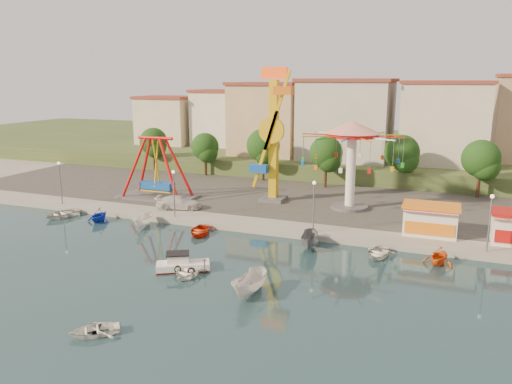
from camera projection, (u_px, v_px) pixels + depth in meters
The scene contains 35 objects.
ground at pixel (179, 272), 41.52m from camera, with size 200.00×200.00×0.00m, color #15343B.
quay_deck at pixel (339, 159), 97.71m from camera, with size 200.00×100.00×0.60m, color #9E998E.
asphalt_pad at pixel (289, 191), 68.61m from camera, with size 90.00×28.00×0.01m, color #4C4944.
hill_terrace at pixel (344, 150), 101.98m from camera, with size 200.00×60.00×3.00m, color #384C26.
pirate_ship_ride at pixel (157, 169), 64.00m from camera, with size 10.00×5.00×8.00m.
kamikaze_tower at pixel (274, 138), 61.21m from camera, with size 4.22×3.10×16.50m.
wave_swinger at pixel (352, 145), 57.80m from camera, with size 11.60×11.60×10.40m.
booth_left at pixel (430, 219), 49.23m from camera, with size 5.40×3.78×3.08m.
lamp_post_0 at pixel (61, 184), 61.19m from camera, with size 0.14×0.14×5.00m, color #59595E.
lamp_post_1 at pixel (174, 195), 55.48m from camera, with size 0.14×0.14×5.00m, color #59595E.
lamp_post_2 at pixel (314, 208), 49.77m from camera, with size 0.14×0.14×5.00m, color #59595E.
lamp_post_3 at pixel (489, 225), 44.06m from camera, with size 0.14×0.14×5.00m, color #59595E.
tree_0 at pixel (154, 142), 83.13m from camera, with size 4.60×4.60×7.19m.
tree_1 at pixel (205, 147), 78.96m from camera, with size 4.35×4.35×6.80m.
tree_2 at pixel (263, 146), 74.84m from camera, with size 5.02×5.02×7.85m.
tree_3 at pixel (326, 153), 70.04m from camera, with size 4.68×4.68×7.32m.
tree_4 at pixel (402, 152), 69.14m from camera, with size 4.86×4.86×7.60m.
tree_5 at pixel (481, 159), 63.93m from camera, with size 4.83×4.83×7.54m.
building_0 at pixel (146, 116), 93.24m from camera, with size 9.26×9.53×11.87m, color beige.
building_1 at pixel (216, 124), 94.13m from camera, with size 12.33×9.01×8.63m, color silver.
building_2 at pixel (283, 119), 89.68m from camera, with size 11.95×9.28×11.23m, color tan.
building_3 at pixel (357, 129), 82.12m from camera, with size 12.59×10.50×9.20m, color beige.
building_4 at pixel (444, 130), 80.39m from camera, with size 10.75×9.23×9.24m, color beige.
cabin_motorboat at pixel (182, 265), 41.91m from camera, with size 4.66×3.64×1.55m.
rowboat_a at pixel (188, 271), 40.79m from camera, with size 2.73×3.82×0.79m, color white.
rowboat_b at pixel (95, 330), 31.30m from camera, with size 2.25×3.15×0.65m, color white.
skiff at pixel (250, 284), 36.89m from camera, with size 1.66×4.43×1.71m, color silver.
van at pixel (179, 203), 59.18m from camera, with size 2.16×5.32×1.54m, color silver.
moored_boat_0 at pixel (62, 214), 57.87m from camera, with size 3.02×4.23×0.88m, color silver.
moored_boat_1 at pixel (99, 215), 55.91m from camera, with size 2.62×3.04×1.60m, color #1532BA.
moored_boat_2 at pixel (143, 221), 53.83m from camera, with size 1.36×3.62×1.40m, color white.
moored_boat_3 at pixel (199, 231), 51.47m from camera, with size 2.77×3.88×0.80m, color red.
moored_boat_5 at pixel (310, 240), 47.19m from camera, with size 1.54×4.08×1.58m, color slate.
moored_boat_6 at pixel (378, 253), 45.00m from camera, with size 2.61×3.66×0.76m, color silver.
moored_boat_7 at pixel (439, 256), 43.07m from camera, with size 2.63×3.05×1.61m, color #DB5213.
Camera 1 is at (20.27, -33.94, 15.73)m, focal length 35.00 mm.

